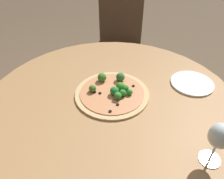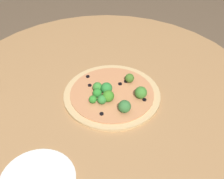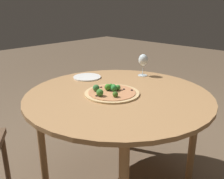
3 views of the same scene
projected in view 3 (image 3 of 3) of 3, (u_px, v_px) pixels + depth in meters
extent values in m
cylinder|color=#A87A4C|center=(118.00, 95.00, 1.60)|extent=(1.19, 1.19, 0.03)
cylinder|color=#A87A4C|center=(42.00, 144.00, 1.71)|extent=(0.05, 0.05, 0.68)
cylinder|color=#A87A4C|center=(115.00, 112.00, 2.21)|extent=(0.05, 0.05, 0.68)
cylinder|color=#A87A4C|center=(193.00, 142.00, 1.74)|extent=(0.05, 0.05, 0.68)
cylinder|color=brown|center=(6.00, 160.00, 1.77)|extent=(0.04, 0.04, 0.41)
cylinder|color=tan|center=(112.00, 93.00, 1.59)|extent=(0.35, 0.35, 0.01)
cylinder|color=tan|center=(112.00, 92.00, 1.59)|extent=(0.30, 0.30, 0.00)
sphere|color=#2D8136|center=(114.00, 88.00, 1.59)|extent=(0.04, 0.04, 0.04)
sphere|color=#2B812B|center=(114.00, 87.00, 1.63)|extent=(0.03, 0.03, 0.03)
sphere|color=#3A8733|center=(118.00, 87.00, 1.62)|extent=(0.04, 0.04, 0.04)
sphere|color=#338236|center=(108.00, 87.00, 1.64)|extent=(0.03, 0.03, 0.03)
sphere|color=#426D25|center=(115.00, 94.00, 1.50)|extent=(0.03, 0.03, 0.03)
sphere|color=#367138|center=(96.00, 88.00, 1.59)|extent=(0.04, 0.04, 0.04)
sphere|color=#3D8524|center=(108.00, 87.00, 1.61)|extent=(0.04, 0.04, 0.04)
sphere|color=#32852B|center=(111.00, 86.00, 1.66)|extent=(0.03, 0.03, 0.03)
sphere|color=#3E7E2E|center=(100.00, 93.00, 1.51)|extent=(0.04, 0.04, 0.04)
cylinder|color=black|center=(132.00, 90.00, 1.61)|extent=(0.01, 0.01, 0.00)
cylinder|color=black|center=(116.00, 96.00, 1.51)|extent=(0.01, 0.01, 0.00)
cylinder|color=black|center=(123.00, 89.00, 1.63)|extent=(0.01, 0.01, 0.00)
cylinder|color=black|center=(97.00, 96.00, 1.51)|extent=(0.01, 0.01, 0.00)
cylinder|color=black|center=(111.00, 91.00, 1.60)|extent=(0.01, 0.01, 0.00)
cylinder|color=black|center=(116.00, 94.00, 1.54)|extent=(0.01, 0.01, 0.00)
cylinder|color=black|center=(101.00, 87.00, 1.67)|extent=(0.01, 0.01, 0.00)
cylinder|color=silver|center=(143.00, 75.00, 1.99)|extent=(0.07, 0.07, 0.00)
cylinder|color=silver|center=(143.00, 70.00, 1.98)|extent=(0.01, 0.01, 0.08)
ellipsoid|color=silver|center=(143.00, 60.00, 1.95)|extent=(0.07, 0.07, 0.09)
cylinder|color=white|center=(87.00, 77.00, 1.93)|extent=(0.21, 0.21, 0.01)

